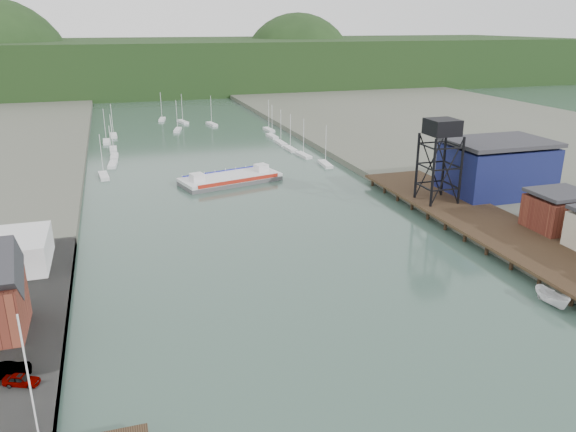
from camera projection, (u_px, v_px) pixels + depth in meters
east_pier at (485, 222)px, 99.36m from camera, size 14.00×70.00×2.45m
flagpole at (29, 379)px, 46.11m from camera, size 0.16×0.16×12.00m
lift_tower at (442, 132)px, 106.01m from camera, size 6.50×6.50×16.00m
blue_shed at (497, 168)px, 114.87m from camera, size 20.50×14.50×11.30m
marina_sailboats at (197, 142)px, 173.66m from camera, size 57.71×92.65×0.90m
distant_hills at (144, 69)px, 316.05m from camera, size 500.00×120.00×80.00m
chain_ferry at (230, 179)px, 130.32m from camera, size 24.45×14.59×3.30m
motorboat at (552, 298)px, 73.60m from camera, size 2.37×5.68×2.16m
car_west_a at (21, 380)px, 54.98m from camera, size 3.79×2.59×1.20m
car_west_b at (8, 370)px, 56.32m from camera, size 4.37×1.88×1.40m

